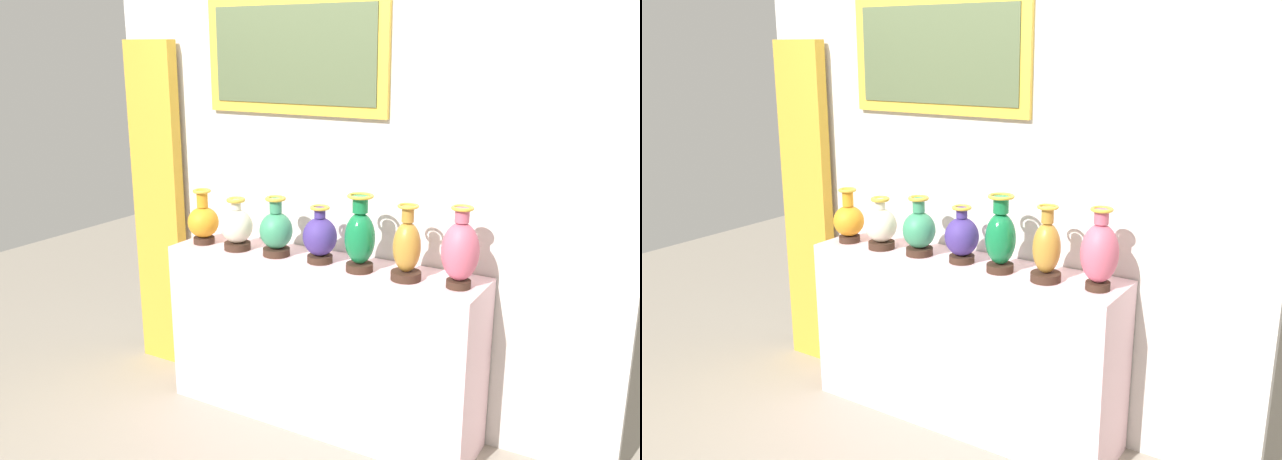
{
  "view_description": "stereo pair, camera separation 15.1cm",
  "coord_description": "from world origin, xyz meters",
  "views": [
    {
      "loc": [
        1.78,
        -3.02,
        2.08
      ],
      "look_at": [
        0.0,
        0.0,
        1.13
      ],
      "focal_mm": 37.96,
      "sensor_mm": 36.0,
      "label": 1
    },
    {
      "loc": [
        1.91,
        -2.94,
        2.08
      ],
      "look_at": [
        0.0,
        0.0,
        1.13
      ],
      "focal_mm": 37.96,
      "sensor_mm": 36.0,
      "label": 2
    }
  ],
  "objects": [
    {
      "name": "vase_indigo",
      "position": [
        0.01,
        -0.01,
        1.09
      ],
      "size": [
        0.19,
        0.19,
        0.31
      ],
      "color": "#382319",
      "rests_on": "display_shelf"
    },
    {
      "name": "display_shelf",
      "position": [
        0.0,
        0.0,
        0.48
      ],
      "size": [
        1.82,
        0.42,
        0.95
      ],
      "primitive_type": "cube",
      "color": "beige",
      "rests_on": "ground_plane"
    },
    {
      "name": "vase_ivory",
      "position": [
        -0.53,
        -0.05,
        1.09
      ],
      "size": [
        0.18,
        0.18,
        0.3
      ],
      "color": "#382319",
      "rests_on": "display_shelf"
    },
    {
      "name": "vase_rose",
      "position": [
        0.79,
        -0.02,
        1.14
      ],
      "size": [
        0.18,
        0.18,
        0.4
      ],
      "color": "#382319",
      "rests_on": "display_shelf"
    },
    {
      "name": "vase_jade",
      "position": [
        -0.27,
        -0.03,
        1.1
      ],
      "size": [
        0.19,
        0.19,
        0.34
      ],
      "color": "#382319",
      "rests_on": "display_shelf"
    },
    {
      "name": "curtain_gold",
      "position": [
        -1.31,
        0.15,
        1.06
      ],
      "size": [
        0.37,
        0.08,
        2.13
      ],
      "primitive_type": "cube",
      "color": "gold",
      "rests_on": "ground_plane"
    },
    {
      "name": "vase_ochre",
      "position": [
        0.52,
        -0.04,
        1.11
      ],
      "size": [
        0.15,
        0.15,
        0.39
      ],
      "color": "#382319",
      "rests_on": "display_shelf"
    },
    {
      "name": "vase_amber",
      "position": [
        -0.78,
        -0.04,
        1.09
      ],
      "size": [
        0.18,
        0.18,
        0.33
      ],
      "color": "#382319",
      "rests_on": "display_shelf"
    },
    {
      "name": "vase_emerald",
      "position": [
        0.26,
        -0.04,
        1.14
      ],
      "size": [
        0.16,
        0.16,
        0.41
      ],
      "color": "#382319",
      "rests_on": "display_shelf"
    },
    {
      "name": "ground_plane",
      "position": [
        0.0,
        0.0,
        0.0
      ],
      "size": [
        9.14,
        9.14,
        0.0
      ],
      "primitive_type": "plane",
      "color": "gray"
    },
    {
      "name": "back_wall",
      "position": [
        -0.01,
        0.27,
        1.37
      ],
      "size": [
        3.14,
        0.14,
        2.69
      ],
      "color": "silver",
      "rests_on": "ground_plane"
    }
  ]
}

